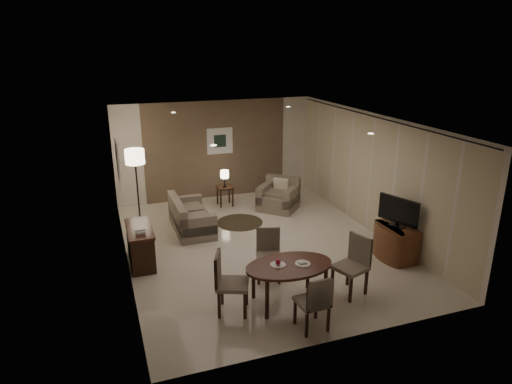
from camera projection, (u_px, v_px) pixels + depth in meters
name	position (u px, v px, depth m)	size (l,w,h in m)	color
room_shell	(253.00, 180.00, 9.82)	(5.50, 7.00, 2.70)	beige
taupe_accent	(216.00, 150.00, 12.58)	(3.96, 0.03, 2.70)	brown
curtain_wall	(370.00, 175.00, 10.32)	(0.08, 6.70, 2.58)	beige
curtain_rod	(375.00, 117.00, 9.91)	(0.03, 0.03, 6.80)	black
art_back_frame	(220.00, 141.00, 12.51)	(0.72, 0.03, 0.72)	silver
art_back_canvas	(220.00, 141.00, 12.50)	(0.34, 0.01, 0.34)	black
art_left_frame	(117.00, 160.00, 9.52)	(0.03, 0.60, 0.80)	silver
art_left_canvas	(118.00, 160.00, 9.52)	(0.01, 0.46, 0.64)	gray
downlight_nl	(214.00, 145.00, 6.99)	(0.10, 0.10, 0.01)	white
downlight_nr	(371.00, 134.00, 7.88)	(0.10, 0.10, 0.01)	white
downlight_fl	(173.00, 112.00, 10.21)	(0.10, 0.10, 0.01)	white
downlight_fr	(288.00, 107.00, 11.10)	(0.10, 0.10, 0.01)	white
console_desk	(140.00, 246.00, 8.98)	(0.48, 1.20, 0.75)	#4D2518
telephone	(140.00, 231.00, 8.58)	(0.20, 0.14, 0.09)	white
tv_cabinet	(396.00, 242.00, 9.20)	(0.48, 0.90, 0.70)	brown
flat_tv	(398.00, 211.00, 8.98)	(0.06, 0.88, 0.60)	black
dining_table	(289.00, 284.00, 7.62)	(1.49, 0.93, 0.70)	#4D2518
chair_near	(312.00, 301.00, 6.90)	(0.45, 0.45, 0.93)	#796E5D
chair_far	(269.00, 256.00, 8.33)	(0.46, 0.46, 0.94)	#796E5D
chair_left	(233.00, 283.00, 7.31)	(0.50, 0.50, 1.03)	#796E5D
chair_right	(350.00, 267.00, 7.84)	(0.50, 0.50, 1.03)	#796E5D
plate_a	(278.00, 265.00, 7.50)	(0.26, 0.26, 0.02)	white
plate_b	(303.00, 264.00, 7.54)	(0.26, 0.26, 0.02)	white
fruit_apple	(278.00, 262.00, 7.48)	(0.09, 0.09, 0.09)	#A51233
napkin	(303.00, 262.00, 7.53)	(0.12, 0.08, 0.03)	white
round_rug	(240.00, 222.00, 11.12)	(1.12, 1.12, 0.01)	#413624
sofa	(192.00, 215.00, 10.56)	(0.81, 1.63, 0.77)	#796E5D
armchair	(278.00, 194.00, 11.86)	(0.92, 0.87, 0.82)	#796E5D
side_table	(225.00, 196.00, 12.20)	(0.41, 0.41, 0.52)	black
table_lamp	(225.00, 178.00, 12.04)	(0.22, 0.22, 0.50)	#FFEAC1
floor_lamp	(137.00, 186.00, 10.95)	(0.45, 0.45, 1.80)	#FFE5B7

